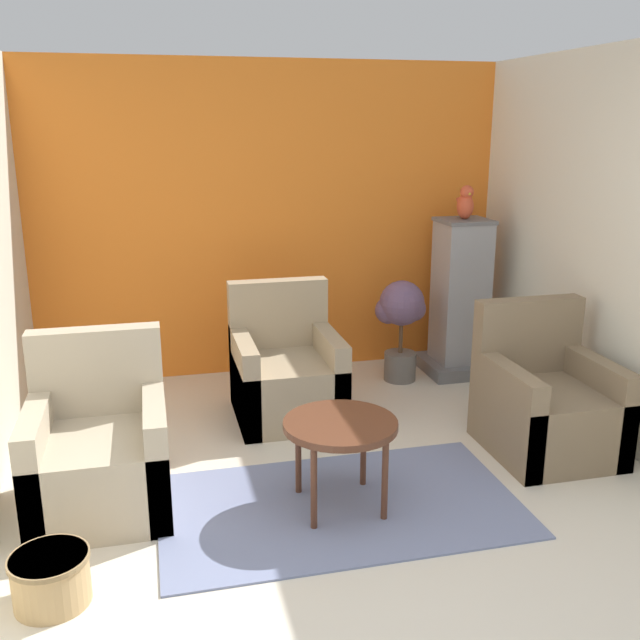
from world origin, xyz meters
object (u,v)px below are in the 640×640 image
at_px(armchair_right, 546,406).
at_px(birdcage, 460,303).
at_px(armchair_left, 100,455).
at_px(wicker_basket, 51,577).
at_px(coffee_table, 340,430).
at_px(armchair_middle, 286,376).
at_px(potted_plant, 401,317).
at_px(parrot, 465,203).

distance_m(armchair_right, birdcage, 1.59).
xyz_separation_m(armchair_left, wicker_basket, (-0.18, -0.83, -0.18)).
relative_size(coffee_table, armchair_middle, 0.66).
bearing_deg(armchair_middle, armchair_left, -140.99).
bearing_deg(coffee_table, wicker_basket, -161.43).
xyz_separation_m(coffee_table, potted_plant, (1.02, 1.86, 0.08)).
bearing_deg(birdcage, wicker_basket, -141.40).
bearing_deg(armchair_middle, parrot, 20.14).
height_order(armchair_right, potted_plant, armchair_right).
xyz_separation_m(parrot, wicker_basket, (-3.06, -2.45, -1.32)).
xyz_separation_m(armchair_left, armchair_right, (2.79, 0.05, 0.00)).
xyz_separation_m(coffee_table, wicker_basket, (-1.48, -0.50, -0.33)).
bearing_deg(parrot, armchair_left, -150.75).
distance_m(parrot, wicker_basket, 4.13).
xyz_separation_m(armchair_right, armchair_middle, (-1.54, 0.97, 0.00)).
distance_m(armchair_left, potted_plant, 2.78).
height_order(potted_plant, wicker_basket, potted_plant).
distance_m(coffee_table, armchair_right, 1.55).
relative_size(armchair_middle, wicker_basket, 2.69).
bearing_deg(coffee_table, armchair_right, 14.50).
relative_size(armchair_middle, parrot, 3.40).
bearing_deg(birdcage, potted_plant, -170.94).
xyz_separation_m(armchair_middle, birdcage, (1.62, 0.59, 0.30)).
distance_m(coffee_table, armchair_left, 1.35).
distance_m(armchair_right, parrot, 1.94).
bearing_deg(potted_plant, armchair_middle, -154.66).
bearing_deg(armchair_right, armchair_left, -178.98).
bearing_deg(coffee_table, birdcage, 50.89).
bearing_deg(coffee_table, potted_plant, 61.17).
bearing_deg(armchair_right, birdcage, 86.81).
height_order(coffee_table, wicker_basket, coffee_table).
height_order(armchair_right, birdcage, birdcage).
xyz_separation_m(coffee_table, birdcage, (1.58, 1.95, 0.14)).
distance_m(armchair_middle, wicker_basket, 2.35).
distance_m(birdcage, wicker_basket, 3.95).
height_order(armchair_right, wicker_basket, armchair_right).
bearing_deg(birdcage, armchair_middle, -159.94).
relative_size(birdcage, parrot, 4.69).
bearing_deg(armchair_left, armchair_right, 1.02).
bearing_deg(parrot, coffee_table, -129.07).
bearing_deg(wicker_basket, armchair_middle, 52.16).
bearing_deg(armchair_middle, wicker_basket, -127.84).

